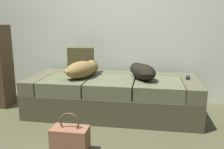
% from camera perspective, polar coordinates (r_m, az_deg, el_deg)
% --- Properties ---
extents(back_wall, '(6.40, 0.10, 2.80)m').
position_cam_1_polar(back_wall, '(3.54, 1.89, 16.64)').
color(back_wall, silver).
rests_on(back_wall, ground).
extents(couch, '(2.07, 0.88, 0.46)m').
position_cam_1_polar(couch, '(3.04, 0.16, -5.00)').
color(couch, '#474730').
rests_on(couch, ground).
extents(dog_tan, '(0.42, 0.58, 0.21)m').
position_cam_1_polar(dog_tan, '(2.98, -6.94, 1.27)').
color(dog_tan, olive).
rests_on(dog_tan, couch).
extents(dog_dark, '(0.41, 0.52, 0.19)m').
position_cam_1_polar(dog_dark, '(2.90, 7.16, 0.75)').
color(dog_dark, black).
rests_on(dog_dark, couch).
extents(tv_remote, '(0.07, 0.16, 0.02)m').
position_cam_1_polar(tv_remote, '(3.07, 17.55, -0.70)').
color(tv_remote, black).
rests_on(tv_remote, couch).
extents(throw_pillow, '(0.35, 0.14, 0.34)m').
position_cam_1_polar(throw_pillow, '(3.28, -7.41, 3.41)').
color(throw_pillow, '#494526').
rests_on(throw_pillow, couch).
extents(handbag, '(0.32, 0.18, 0.38)m').
position_cam_1_polar(handbag, '(2.21, -9.89, -15.04)').
color(handbag, '#905D44').
rests_on(handbag, ground).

